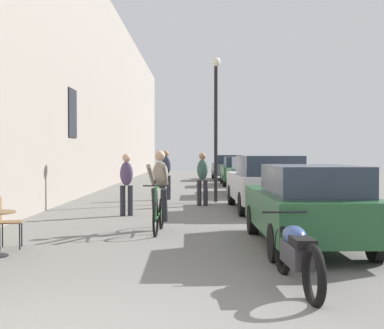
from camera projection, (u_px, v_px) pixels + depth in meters
name	position (u px, v px, depth m)	size (l,w,h in m)	color
building_facade_left	(68.00, 69.00, 18.15)	(0.54, 68.00, 9.33)	gray
cafe_chair_mid_toward_wall	(6.00, 219.00, 8.79)	(0.46, 0.46, 0.89)	black
cyclist_on_bicycle	(159.00, 193.00, 10.75)	(0.52, 1.76, 1.74)	black
pedestrian_near	(126.00, 181.00, 13.41)	(0.36, 0.26, 1.64)	#26262D
pedestrian_mid	(202.00, 176.00, 15.97)	(0.34, 0.24, 1.67)	#26262D
pedestrian_far	(166.00, 172.00, 18.08)	(0.35, 0.25, 1.75)	#26262D
street_lamp	(216.00, 110.00, 17.25)	(0.32, 0.32, 4.90)	black
parked_car_nearest	(307.00, 205.00, 8.94)	(1.79, 4.10, 1.45)	#23512D
parked_car_second	(266.00, 182.00, 14.67)	(2.00, 4.51, 1.58)	#B7B7BC
parked_car_third	(252.00, 175.00, 20.31)	(1.81, 4.25, 1.51)	#23512D
parked_car_fourth	(238.00, 170.00, 26.28)	(1.76, 4.13, 1.47)	#23512D
parked_car_fifth	(227.00, 167.00, 31.84)	(1.87, 4.35, 1.54)	#595960
parked_motorcycle	(297.00, 254.00, 6.29)	(0.62, 2.15, 0.92)	black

